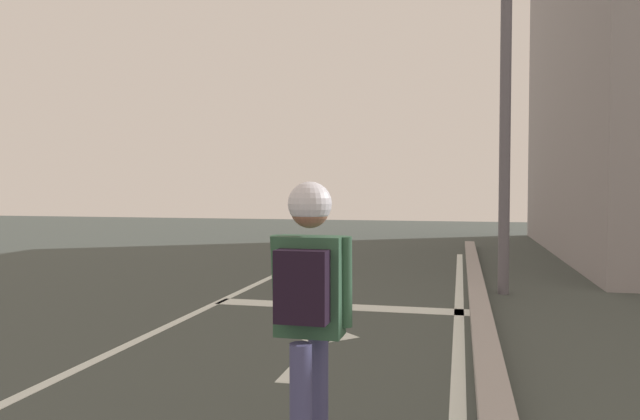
# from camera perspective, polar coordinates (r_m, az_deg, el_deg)

# --- Properties ---
(lane_line_center) EXTENTS (0.12, 20.00, 0.01)m
(lane_line_center) POSITION_cam_1_polar(r_m,az_deg,el_deg) (5.69, -22.64, -14.03)
(lane_line_center) COLOR silver
(lane_line_center) RESTS_ON ground
(lane_line_curbside) EXTENTS (0.12, 20.00, 0.01)m
(lane_line_curbside) POSITION_cam_1_polar(r_m,az_deg,el_deg) (4.70, 12.96, -17.45)
(lane_line_curbside) COLOR silver
(lane_line_curbside) RESTS_ON ground
(stop_bar) EXTENTS (3.37, 0.40, 0.01)m
(stop_bar) POSITION_cam_1_polar(r_m,az_deg,el_deg) (8.02, 1.89, -9.14)
(stop_bar) COLOR silver
(stop_bar) RESTS_ON ground
(lane_arrow_stem) EXTENTS (0.16, 1.40, 0.01)m
(lane_arrow_stem) POSITION_cam_1_polar(r_m,az_deg,el_deg) (5.67, -1.36, -13.92)
(lane_arrow_stem) COLOR silver
(lane_arrow_stem) RESTS_ON ground
(lane_arrow_head) EXTENTS (0.71, 0.71, 0.01)m
(lane_arrow_head) POSITION_cam_1_polar(r_m,az_deg,el_deg) (6.47, 0.57, -11.89)
(lane_arrow_head) COLOR silver
(lane_arrow_head) RESTS_ON ground
(curb_strip) EXTENTS (0.24, 24.00, 0.14)m
(curb_strip) POSITION_cam_1_polar(r_m,az_deg,el_deg) (4.68, 16.16, -16.68)
(curb_strip) COLOR #9F9A98
(curb_strip) RESTS_ON ground
(skater) EXTENTS (0.43, 0.58, 1.52)m
(skater) POSITION_cam_1_polar(r_m,az_deg,el_deg) (3.09, -1.06, -8.04)
(skater) COLOR #43436F
(skater) RESTS_ON skateboard
(traffic_signal_mast) EXTENTS (4.08, 0.34, 5.89)m
(traffic_signal_mast) POSITION_cam_1_polar(r_m,az_deg,el_deg) (9.58, 10.29, 17.94)
(traffic_signal_mast) COLOR #5D5963
(traffic_signal_mast) RESTS_ON ground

